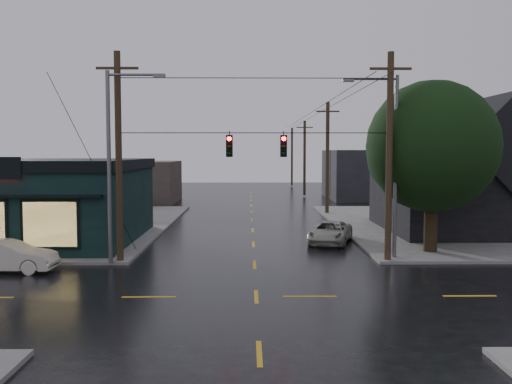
{
  "coord_description": "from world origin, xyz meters",
  "views": [
    {
      "loc": [
        -0.28,
        -20.89,
        5.38
      ],
      "look_at": [
        0.07,
        5.63,
        3.52
      ],
      "focal_mm": 40.0,
      "sensor_mm": 36.0,
      "label": 1
    }
  ],
  "objects_px": {
    "corner_tree": "(432,147)",
    "sedan_cream": "(7,256)",
    "utility_pole_nw": "(120,263)",
    "suv_silver": "(330,232)",
    "utility_pole_ne": "(387,263)"
  },
  "relations": [
    {
      "from": "corner_tree",
      "to": "suv_silver",
      "type": "height_order",
      "value": "corner_tree"
    },
    {
      "from": "utility_pole_nw",
      "to": "utility_pole_ne",
      "type": "distance_m",
      "value": 13.0
    },
    {
      "from": "utility_pole_nw",
      "to": "sedan_cream",
      "type": "relative_size",
      "value": 2.34
    },
    {
      "from": "utility_pole_nw",
      "to": "suv_silver",
      "type": "bearing_deg",
      "value": 28.03
    },
    {
      "from": "suv_silver",
      "to": "utility_pole_nw",
      "type": "bearing_deg",
      "value": -134.69
    },
    {
      "from": "corner_tree",
      "to": "sedan_cream",
      "type": "bearing_deg",
      "value": -168.03
    },
    {
      "from": "corner_tree",
      "to": "suv_silver",
      "type": "distance_m",
      "value": 7.79
    },
    {
      "from": "utility_pole_ne",
      "to": "suv_silver",
      "type": "distance_m",
      "value": 6.23
    },
    {
      "from": "utility_pole_nw",
      "to": "suv_silver",
      "type": "xyz_separation_m",
      "value": [
        11.04,
        5.88,
        0.65
      ]
    },
    {
      "from": "utility_pole_ne",
      "to": "utility_pole_nw",
      "type": "bearing_deg",
      "value": 180.0
    },
    {
      "from": "utility_pole_ne",
      "to": "sedan_cream",
      "type": "height_order",
      "value": "utility_pole_ne"
    },
    {
      "from": "corner_tree",
      "to": "utility_pole_nw",
      "type": "relative_size",
      "value": 0.88
    },
    {
      "from": "utility_pole_nw",
      "to": "utility_pole_ne",
      "type": "height_order",
      "value": "same"
    },
    {
      "from": "corner_tree",
      "to": "sedan_cream",
      "type": "xyz_separation_m",
      "value": [
        -20.43,
        -4.33,
        -4.94
      ]
    },
    {
      "from": "utility_pole_ne",
      "to": "suv_silver",
      "type": "relative_size",
      "value": 2.18
    }
  ]
}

